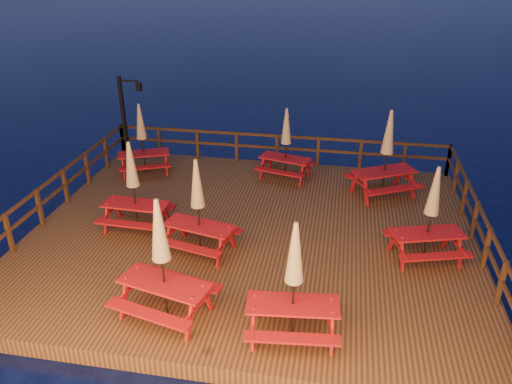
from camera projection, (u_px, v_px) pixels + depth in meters
The scene contains 13 objects.
ground at pixel (252, 244), 13.89m from camera, with size 500.00×500.00×0.00m, color black.
deck at pixel (252, 237), 13.80m from camera, with size 12.00×10.00×0.40m, color #422615.
deck_piles at pixel (252, 253), 14.02m from camera, with size 11.44×9.44×1.40m.
railing at pixel (263, 179), 14.94m from camera, with size 11.80×9.75×1.10m.
lamp_post at pixel (127, 110), 17.79m from camera, with size 0.85×0.18×3.00m.
picnic_table_0 at pixel (387, 152), 15.11m from camera, with size 2.45×2.31×2.76m.
picnic_table_1 at pixel (162, 258), 10.01m from camera, with size 2.24×1.99×2.74m.
picnic_table_2 at pixel (294, 280), 9.47m from camera, with size 1.97×1.68×2.60m.
picnic_table_3 at pixel (431, 213), 11.96m from camera, with size 2.09×1.88×2.50m.
picnic_table_4 at pixel (133, 185), 13.30m from camera, with size 1.83×1.52×2.54m.
picnic_table_5 at pixel (198, 205), 12.26m from camera, with size 2.06×1.83×2.54m.
picnic_table_6 at pixel (286, 143), 16.35m from camera, with size 1.98×1.77×2.41m.
picnic_table_7 at pixel (142, 138), 16.72m from camera, with size 2.12×1.96×2.44m.
Camera 1 is at (2.21, -11.61, 7.45)m, focal length 35.00 mm.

